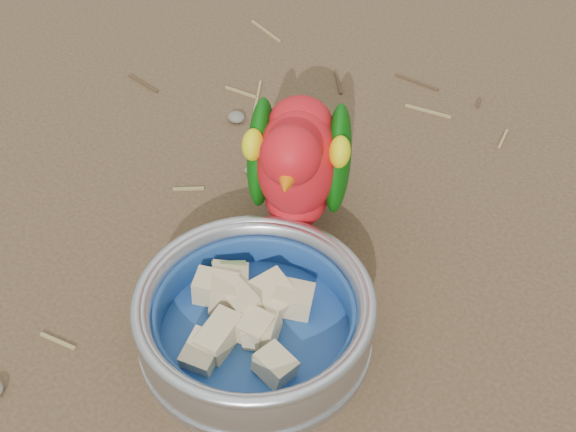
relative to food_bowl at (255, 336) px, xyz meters
The scene contains 6 objects.
ground 0.05m from the food_bowl, 137.40° to the left, with size 60.00×60.00×0.00m, color brown.
food_bowl is the anchor object (origin of this frame).
bowl_wall 0.03m from the food_bowl, ahead, with size 0.22×0.22×0.04m, color #B2B2BA, non-canonical shape.
fruit_wedges 0.02m from the food_bowl, 153.43° to the left, with size 0.13×0.13×0.03m, color #D8BC8B, non-canonical shape.
lory_parrot 0.16m from the food_bowl, 106.05° to the left, with size 0.10×0.22×0.18m, color red, non-canonical shape.
ground_debris 0.08m from the food_bowl, 103.68° to the left, with size 0.90×0.80×0.01m, color #9B864C, non-canonical shape.
Camera 1 is at (0.31, -0.41, 0.60)m, focal length 50.00 mm.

